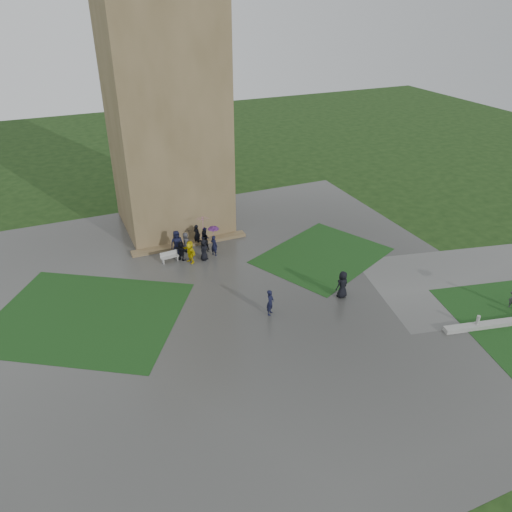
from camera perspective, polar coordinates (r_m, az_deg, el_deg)
name	(u,v)px	position (r m, az deg, el deg)	size (l,w,h in m)	color
ground	(241,319)	(30.21, -1.70, -7.24)	(120.00, 120.00, 0.00)	black
plaza	(229,302)	(31.74, -3.05, -5.28)	(34.00, 34.00, 0.02)	#383835
lawn_inset_left	(87,316)	(32.11, -18.79, -6.52)	(11.00, 9.00, 0.01)	#133613
lawn_inset_right	(322,256)	(37.26, 7.60, 0.05)	(9.00, 7.00, 0.01)	#133613
tower	(166,115)	(39.80, -10.29, 15.58)	(8.00, 8.00, 18.00)	brown
tower_plinth	(190,243)	(38.78, -7.56, 1.43)	(9.00, 0.80, 0.22)	brown
bench	(169,256)	(36.55, -9.86, -0.05)	(1.34, 0.53, 0.76)	#A2A29E
visitor_cluster	(194,241)	(36.67, -7.13, 1.72)	(3.42, 3.68, 2.72)	black
pedestrian_mid	(270,302)	(30.17, 1.63, -5.31)	(0.61, 0.40, 1.67)	black
pedestrian_near	(342,285)	(32.18, 9.85, -3.23)	(0.90, 0.61, 1.84)	black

